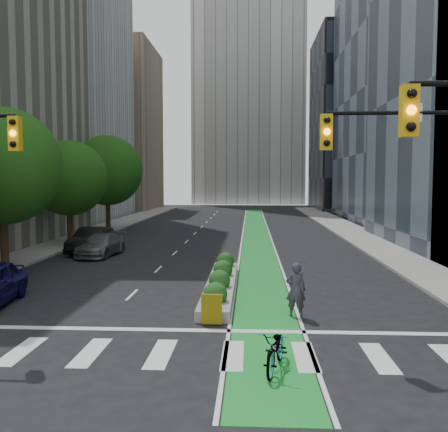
# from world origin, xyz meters

# --- Properties ---
(ground) EXTENTS (160.00, 160.00, 0.00)m
(ground) POSITION_xyz_m (0.00, 0.00, 0.00)
(ground) COLOR black
(ground) RESTS_ON ground
(sidewalk_left) EXTENTS (3.60, 90.00, 0.15)m
(sidewalk_left) POSITION_xyz_m (-11.80, 25.00, 0.07)
(sidewalk_left) COLOR gray
(sidewalk_left) RESTS_ON ground
(sidewalk_right) EXTENTS (3.60, 90.00, 0.15)m
(sidewalk_right) POSITION_xyz_m (11.80, 25.00, 0.07)
(sidewalk_right) COLOR gray
(sidewalk_right) RESTS_ON ground
(bike_lane_paint) EXTENTS (2.20, 70.00, 0.01)m
(bike_lane_paint) POSITION_xyz_m (3.00, 30.00, 0.01)
(bike_lane_paint) COLOR #1A8F2F
(bike_lane_paint) RESTS_ON ground
(building_lt_mid) EXTENTS (14.00, 22.00, 48.00)m
(building_lt_mid) POSITION_xyz_m (-21.00, 45.00, 24.00)
(building_lt_mid) COLOR silver
(building_lt_mid) RESTS_ON ground
(building_tan_far) EXTENTS (14.00, 16.00, 26.00)m
(building_tan_far) POSITION_xyz_m (-20.00, 66.00, 13.00)
(building_tan_far) COLOR tan
(building_tan_far) RESTS_ON ground
(building_glass_far) EXTENTS (14.00, 24.00, 42.00)m
(building_glass_far) POSITION_xyz_m (21.00, 45.00, 21.00)
(building_glass_far) COLOR #19212D
(building_glass_far) RESTS_ON ground
(building_dark_end) EXTENTS (14.00, 18.00, 28.00)m
(building_dark_end) POSITION_xyz_m (20.00, 68.00, 14.00)
(building_dark_end) COLOR black
(building_dark_end) RESTS_ON ground
(building_distant) EXTENTS (22.00, 16.00, 70.00)m
(building_distant) POSITION_xyz_m (2.00, 90.00, 35.00)
(building_distant) COLOR silver
(building_distant) RESTS_ON ground
(tree_mid) EXTENTS (6.40, 6.40, 8.78)m
(tree_mid) POSITION_xyz_m (-11.00, 12.00, 5.57)
(tree_mid) COLOR black
(tree_mid) RESTS_ON ground
(tree_midfar) EXTENTS (5.60, 5.60, 7.76)m
(tree_midfar) POSITION_xyz_m (-11.00, 22.00, 4.95)
(tree_midfar) COLOR black
(tree_midfar) RESTS_ON ground
(tree_far) EXTENTS (6.60, 6.60, 9.00)m
(tree_far) POSITION_xyz_m (-11.00, 32.00, 5.69)
(tree_far) COLOR black
(tree_far) RESTS_ON ground
(median_planter) EXTENTS (1.20, 10.26, 1.10)m
(median_planter) POSITION_xyz_m (1.20, 7.04, 0.37)
(median_planter) COLOR gray
(median_planter) RESTS_ON ground
(bicycle) EXTENTS (1.17, 2.18, 1.09)m
(bicycle) POSITION_xyz_m (3.14, -2.00, 0.54)
(bicycle) COLOR gray
(bicycle) RESTS_ON ground
(cyclist) EXTENTS (0.75, 0.53, 1.93)m
(cyclist) POSITION_xyz_m (4.09, 3.01, 0.97)
(cyclist) COLOR #37333D
(cyclist) RESTS_ON ground
(parked_car_left_mid) EXTENTS (2.10, 5.17, 1.67)m
(parked_car_left_mid) POSITION_xyz_m (-8.05, 17.94, 0.84)
(parked_car_left_mid) COLOR black
(parked_car_left_mid) RESTS_ON ground
(parked_car_left_far) EXTENTS (2.42, 5.00, 1.40)m
(parked_car_left_far) POSITION_xyz_m (-7.00, 16.54, 0.70)
(parked_car_left_far) COLOR #5A5C5F
(parked_car_left_far) RESTS_ON ground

